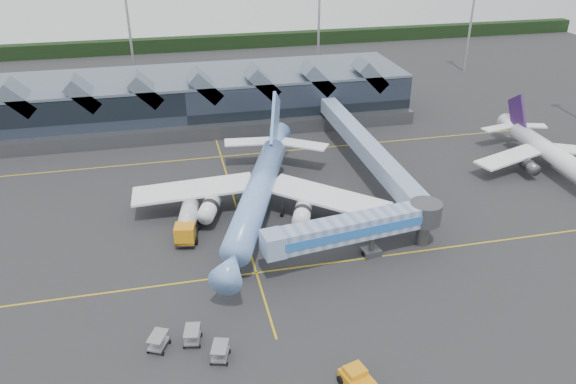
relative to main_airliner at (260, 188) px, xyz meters
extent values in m
plane|color=#252628|center=(-3.11, -6.35, -4.09)|extent=(260.00, 260.00, 0.00)
cube|color=gold|center=(-3.11, -14.35, -4.08)|extent=(120.00, 0.25, 0.01)
cube|color=gold|center=(-3.11, 21.65, -4.08)|extent=(120.00, 0.25, 0.01)
cube|color=gold|center=(-3.11, 3.65, -4.08)|extent=(0.25, 60.00, 0.01)
cube|color=black|center=(-3.11, 103.65, -2.09)|extent=(260.00, 4.00, 4.00)
cube|color=black|center=(-8.11, 41.65, 0.41)|extent=(90.00, 20.00, 9.00)
cube|color=slate|center=(-8.11, 41.65, 5.11)|extent=(90.00, 20.00, 0.60)
cube|color=#505256|center=(-8.11, 30.65, -2.79)|extent=(90.00, 2.50, 2.60)
cube|color=slate|center=(-37.11, 34.65, 5.21)|extent=(6.43, 6.00, 6.43)
cube|color=slate|center=(-26.11, 34.65, 5.21)|extent=(6.43, 6.00, 6.43)
cube|color=slate|center=(-15.11, 34.65, 5.21)|extent=(6.43, 6.00, 6.43)
cube|color=slate|center=(-4.11, 34.65, 5.21)|extent=(6.43, 6.00, 6.43)
cube|color=slate|center=(6.89, 34.65, 5.21)|extent=(6.43, 6.00, 6.43)
cube|color=slate|center=(17.89, 34.65, 5.21)|extent=(6.43, 6.00, 6.43)
cube|color=slate|center=(28.89, 34.65, 5.21)|extent=(6.43, 6.00, 6.43)
cylinder|color=#979BA0|center=(-18.11, 65.65, 6.91)|extent=(0.56, 0.56, 22.00)
cylinder|color=#979BA0|center=(26.89, 65.65, 6.91)|extent=(0.56, 0.56, 22.00)
cylinder|color=#979BA0|center=(66.89, 63.65, 6.91)|extent=(0.56, 0.56, 22.00)
cylinder|color=#688FD3|center=(-0.48, -1.32, 0.02)|extent=(14.07, 30.26, 3.80)
cone|color=#688FD3|center=(-6.63, -18.29, 0.02)|extent=(5.37, 6.26, 3.80)
cube|color=black|center=(-6.86, -18.91, 0.81)|extent=(1.47, 0.81, 0.48)
cone|color=#688FD3|center=(5.97, 16.47, 0.30)|extent=(5.97, 7.92, 3.80)
cube|color=white|center=(-9.18, 3.19, -0.65)|extent=(17.46, 6.30, 1.25)
cube|color=white|center=(9.10, -3.43, -0.65)|extent=(17.15, 15.13, 1.25)
cylinder|color=white|center=(-7.32, -1.18, -1.60)|extent=(4.02, 5.77, 2.36)
cylinder|color=white|center=(4.86, -5.60, -1.60)|extent=(4.02, 5.77, 2.36)
cube|color=#688FD3|center=(5.37, 14.81, 4.27)|extent=(3.74, 9.30, 10.48)
cube|color=white|center=(1.12, 16.82, 0.30)|extent=(8.20, 3.88, 0.25)
cube|color=white|center=(9.92, 13.63, 0.30)|extent=(8.29, 6.98, 0.25)
cylinder|color=#505256|center=(-5.43, -14.98, -2.98)|extent=(0.28, 0.28, 2.20)
cylinder|color=#505256|center=(-3.07, 1.02, -2.98)|extent=(0.28, 0.28, 2.20)
cylinder|color=#505256|center=(3.01, -1.18, -2.98)|extent=(0.28, 0.28, 2.20)
cylinder|color=black|center=(-5.43, -14.98, -3.69)|extent=(0.90, 1.48, 1.41)
cylinder|color=white|center=(49.76, 3.44, -0.87)|extent=(3.78, 20.95, 2.98)
cone|color=white|center=(50.26, 16.24, -0.65)|extent=(3.16, 4.88, 2.98)
cube|color=white|center=(42.83, 4.66, -1.39)|extent=(12.98, 7.10, 1.00)
cylinder|color=#505256|center=(45.06, 2.13, -2.14)|extent=(1.98, 3.64, 1.85)
cube|color=#361A50|center=(50.21, 15.05, 2.11)|extent=(0.70, 6.71, 7.26)
cube|color=white|center=(46.87, 15.48, -0.65)|extent=(5.99, 3.20, 0.25)
cube|color=white|center=(53.58, 15.22, -0.65)|extent=(6.04, 3.59, 0.25)
cylinder|color=#505256|center=(47.27, 4.43, -3.22)|extent=(0.28, 0.28, 1.72)
cylinder|color=#505256|center=(52.33, 4.24, -3.22)|extent=(0.28, 0.28, 1.72)
cube|color=#6C85B4|center=(9.09, -14.10, 0.57)|extent=(19.17, 5.48, 2.75)
cube|color=blue|center=(9.30, -15.55, 0.57)|extent=(18.78, 2.78, 1.14)
cube|color=#6C85B4|center=(-1.23, -15.57, 0.57)|extent=(2.87, 3.35, 2.84)
cylinder|color=#505256|center=(11.91, -13.70, -1.76)|extent=(0.66, 0.66, 4.66)
cube|color=#505256|center=(11.91, -13.70, -3.66)|extent=(2.52, 2.20, 0.85)
cylinder|color=black|center=(10.97, -13.83, -3.75)|extent=(0.50, 0.90, 0.85)
cylinder|color=black|center=(12.84, -13.57, -3.75)|extent=(0.50, 0.90, 0.85)
cylinder|color=#505256|center=(19.41, -12.63, 0.57)|extent=(4.17, 4.17, 2.84)
cylinder|color=#505256|center=(19.41, -12.63, -1.76)|extent=(1.71, 1.71, 4.66)
cube|color=black|center=(-10.43, -2.77, -3.29)|extent=(4.24, 9.86, 0.53)
cube|color=orange|center=(-11.08, -6.32, -2.17)|extent=(2.93, 2.76, 2.34)
cube|color=black|center=(-11.24, -7.16, -1.64)|extent=(2.33, 0.58, 1.06)
cylinder|color=silver|center=(-10.19, -1.52, -1.85)|extent=(3.52, 6.50, 2.44)
sphere|color=silver|center=(-9.63, 1.51, -1.85)|extent=(2.34, 2.34, 2.34)
sphere|color=silver|center=(-10.75, -4.55, -1.85)|extent=(2.34, 2.34, 2.34)
cylinder|color=black|center=(-12.31, -5.66, -3.55)|extent=(0.56, 1.11, 1.06)
cylinder|color=black|center=(-9.70, -6.15, -3.55)|extent=(0.56, 1.11, 1.06)
cylinder|color=black|center=(-11.63, -2.01, -3.55)|extent=(0.56, 1.11, 1.06)
cylinder|color=black|center=(-9.02, -2.49, -3.55)|extent=(0.56, 1.11, 1.06)
cylinder|color=black|center=(-11.15, 0.60, -3.55)|extent=(0.56, 1.11, 1.06)
cylinder|color=black|center=(-8.54, 0.12, -3.55)|extent=(0.56, 1.11, 1.06)
cube|color=orange|center=(2.98, -34.37, -3.37)|extent=(3.16, 4.17, 1.03)
cube|color=orange|center=(2.82, -33.78, -2.59)|extent=(2.22, 2.07, 0.72)
cylinder|color=black|center=(1.51, -33.49, -3.67)|extent=(0.51, 0.87, 0.82)
cylinder|color=black|center=(3.79, -32.87, -3.67)|extent=(0.51, 0.87, 0.82)
cube|color=#919499|center=(-11.58, -24.84, -3.49)|extent=(1.93, 2.61, 0.16)
cube|color=#919499|center=(-11.58, -24.84, -2.47)|extent=(1.93, 2.61, 0.09)
cylinder|color=black|center=(-10.63, -24.14, -3.89)|extent=(0.20, 0.41, 0.39)
cube|color=#919499|center=(-9.09, -27.83, -3.49)|extent=(2.12, 2.71, 0.16)
cube|color=#919499|center=(-9.09, -27.83, -2.47)|extent=(2.12, 2.71, 0.09)
cylinder|color=black|center=(-8.07, -27.23, -3.89)|extent=(0.23, 0.41, 0.39)
cube|color=#919499|center=(-14.99, -24.95, -3.49)|extent=(2.37, 2.79, 0.16)
cube|color=#919499|center=(-14.99, -24.95, -2.47)|extent=(2.37, 2.79, 0.09)
cylinder|color=black|center=(-13.90, -24.52, -3.89)|extent=(0.28, 0.41, 0.39)
camera|label=1|loc=(-11.86, -69.99, 36.25)|focal=35.00mm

